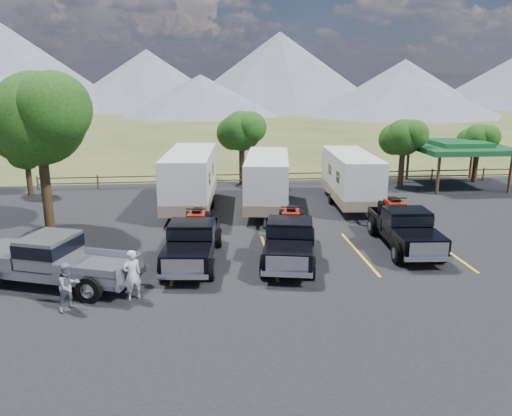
{
  "coord_description": "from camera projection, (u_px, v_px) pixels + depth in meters",
  "views": [
    {
      "loc": [
        -4.64,
        -16.08,
        7.53
      ],
      "look_at": [
        -2.31,
        6.3,
        1.6
      ],
      "focal_mm": 35.0,
      "sensor_mm": 36.0,
      "label": 1
    }
  ],
  "objects": [
    {
      "name": "pickup_silver",
      "position": [
        54.0,
        260.0,
        18.26
      ],
      "size": [
        6.67,
        4.07,
        1.91
      ],
      "rotation": [
        0.0,
        0.0,
        -1.92
      ],
      "color": "gray",
      "rests_on": "asphalt_lot"
    },
    {
      "name": "rig_center",
      "position": [
        290.0,
        237.0,
        20.94
      ],
      "size": [
        3.07,
        6.24,
        2.0
      ],
      "rotation": [
        0.0,
        0.0,
        -0.2
      ],
      "color": "black",
      "rests_on": "asphalt_lot"
    },
    {
      "name": "rig_right",
      "position": [
        404.0,
        226.0,
        22.49
      ],
      "size": [
        2.44,
        6.15,
        2.01
      ],
      "rotation": [
        0.0,
        0.0,
        -0.07
      ],
      "color": "black",
      "rests_on": "asphalt_lot"
    },
    {
      "name": "pavilion",
      "position": [
        458.0,
        147.0,
        34.79
      ],
      "size": [
        6.2,
        6.2,
        3.22
      ],
      "color": "brown",
      "rests_on": "ground"
    },
    {
      "name": "asphalt_lot",
      "position": [
        319.0,
        263.0,
        20.73
      ],
      "size": [
        44.0,
        34.0,
        0.04
      ],
      "primitive_type": "cube",
      "color": "black",
      "rests_on": "ground"
    },
    {
      "name": "trailer_left",
      "position": [
        191.0,
        179.0,
        28.69
      ],
      "size": [
        3.19,
        9.77,
        3.38
      ],
      "rotation": [
        0.0,
        0.0,
        -0.09
      ],
      "color": "white",
      "rests_on": "asphalt_lot"
    },
    {
      "name": "tree_ne_b",
      "position": [
        478.0,
        140.0,
        35.87
      ],
      "size": [
        2.77,
        2.59,
        4.27
      ],
      "color": "#302012",
      "rests_on": "ground"
    },
    {
      "name": "mountain_range",
      "position": [
        190.0,
        75.0,
        117.0
      ],
      "size": [
        209.0,
        71.0,
        20.0
      ],
      "color": "slate",
      "rests_on": "ground"
    },
    {
      "name": "trailer_right",
      "position": [
        351.0,
        178.0,
        29.68
      ],
      "size": [
        2.79,
        8.99,
        3.11
      ],
      "rotation": [
        0.0,
        0.0,
        -0.07
      ],
      "color": "white",
      "rests_on": "asphalt_lot"
    },
    {
      "name": "tree_ne_a",
      "position": [
        403.0,
        138.0,
        34.22
      ],
      "size": [
        3.11,
        2.92,
        4.76
      ],
      "color": "#302012",
      "rests_on": "ground"
    },
    {
      "name": "tree_nw_small",
      "position": [
        26.0,
        153.0,
        31.9
      ],
      "size": [
        2.59,
        2.43,
        3.85
      ],
      "color": "#302012",
      "rests_on": "ground"
    },
    {
      "name": "rail_fence",
      "position": [
        298.0,
        177.0,
        35.68
      ],
      "size": [
        36.12,
        0.12,
        1.0
      ],
      "color": "brown",
      "rests_on": "ground"
    },
    {
      "name": "tree_north",
      "position": [
        241.0,
        131.0,
        34.96
      ],
      "size": [
        3.46,
        3.24,
        5.25
      ],
      "color": "#302012",
      "rests_on": "ground"
    },
    {
      "name": "person_b",
      "position": [
        69.0,
        287.0,
        16.38
      ],
      "size": [
        1.0,
        1.0,
        1.64
      ],
      "primitive_type": "imported",
      "rotation": [
        0.0,
        0.0,
        0.82
      ],
      "color": "gray",
      "rests_on": "asphalt_lot"
    },
    {
      "name": "tree_big_nw",
      "position": [
        38.0,
        119.0,
        23.85
      ],
      "size": [
        5.54,
        5.18,
        7.84
      ],
      "color": "#302012",
      "rests_on": "ground"
    },
    {
      "name": "stall_lines",
      "position": [
        314.0,
        255.0,
        21.68
      ],
      "size": [
        12.12,
        5.5,
        0.01
      ],
      "color": "yellow",
      "rests_on": "asphalt_lot"
    },
    {
      "name": "ground",
      "position": [
        338.0,
        294.0,
        17.85
      ],
      "size": [
        320.0,
        320.0,
        0.0
      ],
      "primitive_type": "plane",
      "color": "#3B4B1F",
      "rests_on": "ground"
    },
    {
      "name": "trailer_center",
      "position": [
        267.0,
        182.0,
        28.72
      ],
      "size": [
        3.42,
        9.11,
        3.15
      ],
      "rotation": [
        0.0,
        0.0,
        -0.15
      ],
      "color": "white",
      "rests_on": "asphalt_lot"
    },
    {
      "name": "person_a",
      "position": [
        132.0,
        275.0,
        17.14
      ],
      "size": [
        0.78,
        0.69,
        1.79
      ],
      "primitive_type": "imported",
      "rotation": [
        0.0,
        0.0,
        3.64
      ],
      "color": "silver",
      "rests_on": "asphalt_lot"
    },
    {
      "name": "rig_left",
      "position": [
        193.0,
        239.0,
        20.72
      ],
      "size": [
        2.58,
        6.08,
        1.97
      ],
      "rotation": [
        0.0,
        0.0,
        -0.11
      ],
      "color": "black",
      "rests_on": "asphalt_lot"
    }
  ]
}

